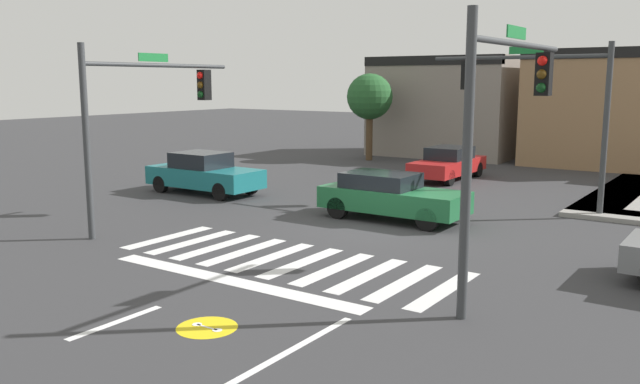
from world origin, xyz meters
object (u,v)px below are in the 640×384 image
Objects in this scene: car_green at (391,196)px; car_red at (448,163)px; traffic_signal_northeast at (538,95)px; roadside_tree at (370,97)px; traffic_signal_southwest at (146,104)px; car_teal at (204,173)px; traffic_signal_southeast at (507,106)px.

car_green is 0.98× the size of car_red.
traffic_signal_northeast reaches higher than roadside_tree.
roadside_tree is (-2.86, 17.70, -0.22)m from traffic_signal_southwest.
traffic_signal_northeast is 14.63m from roadside_tree.
car_teal is at bearing 178.34° from car_green.
traffic_signal_northeast is 1.29× the size of car_green.
traffic_signal_southwest is 1.19× the size of car_red.
roadside_tree is (-6.39, 4.19, 2.64)m from car_red.
car_green is (-5.15, 4.88, -3.01)m from traffic_signal_southeast.
traffic_signal_northeast reaches higher than car_teal.
traffic_signal_southwest is 6.29m from car_teal.
car_teal is (-8.13, 0.24, 0.02)m from car_green.
traffic_signal_southwest is 12.21m from traffic_signal_northeast.
traffic_signal_northeast is 1.27× the size of car_teal.
traffic_signal_southeast is 1.22× the size of car_green.
traffic_signal_southwest is at bearing -80.84° from roadside_tree.
roadside_tree reaches higher than car_red.
car_teal is at bearing -35.92° from car_red.
traffic_signal_northeast reaches higher than traffic_signal_southwest.
traffic_signal_southeast reaches higher than car_red.
traffic_signal_northeast is at bearing 18.10° from car_teal.
roadside_tree is at bearing -38.27° from traffic_signal_northeast.
roadside_tree is at bearing 122.65° from car_green.
traffic_signal_southeast reaches higher than traffic_signal_southwest.
traffic_signal_southeast is at bearing 102.74° from traffic_signal_northeast.
roadside_tree is at bearing 37.02° from traffic_signal_southeast.
car_green is at bearing -57.35° from roadside_tree.
car_teal reaches higher than car_green.
car_red is at bearing 54.08° from car_teal.
roadside_tree is at bearing 90.85° from car_teal.
car_teal is 10.57m from car_red.
car_teal is (-13.28, 5.12, -2.99)m from traffic_signal_southeast.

